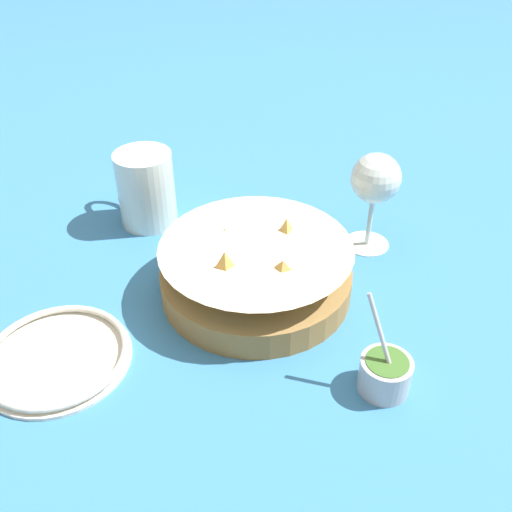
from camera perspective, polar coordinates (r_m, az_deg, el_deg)
The scene contains 6 objects.
ground_plane at distance 0.78m, azimuth 0.26°, elevation -2.94°, with size 4.00×4.00×0.00m, color teal.
food_basket at distance 0.74m, azimuth 0.05°, elevation -1.60°, with size 0.25×0.25×0.10m.
sauce_cup at distance 0.65m, azimuth 12.78°, elevation -11.33°, with size 0.07×0.06×0.11m.
wine_glass at distance 0.81m, azimuth 11.85°, elevation 7.28°, with size 0.07×0.07×0.15m.
beer_mug at distance 0.89m, azimuth -10.97°, elevation 6.43°, with size 0.13×0.09×0.12m.
side_plate at distance 0.71m, azimuth -19.30°, elevation -9.45°, with size 0.17×0.17×0.01m.
Camera 1 is at (-0.45, 0.39, 0.50)m, focal length 40.00 mm.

